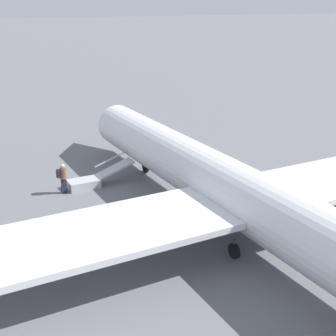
# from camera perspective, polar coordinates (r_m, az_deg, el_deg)

# --- Properties ---
(ground_plane) EXTENTS (600.00, 600.00, 0.00)m
(ground_plane) POSITION_cam_1_polar(r_m,az_deg,el_deg) (23.00, 6.64, -7.10)
(ground_plane) COLOR slate
(airplane_main) EXTENTS (33.19, 25.18, 7.17)m
(airplane_main) POSITION_cam_1_polar(r_m,az_deg,el_deg) (21.37, 8.39, -3.02)
(airplane_main) COLOR silver
(airplane_main) RESTS_ON ground
(boarding_stairs) EXTENTS (1.18, 4.05, 1.76)m
(boarding_stairs) POSITION_cam_1_polar(r_m,az_deg,el_deg) (27.80, -9.45, -1.51)
(boarding_stairs) COLOR #B2B2B7
(boarding_stairs) RESTS_ON ground
(passenger) EXTENTS (0.36, 0.54, 1.74)m
(passenger) POSITION_cam_1_polar(r_m,az_deg,el_deg) (26.95, -12.72, -1.02)
(passenger) COLOR #23232D
(passenger) RESTS_ON ground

